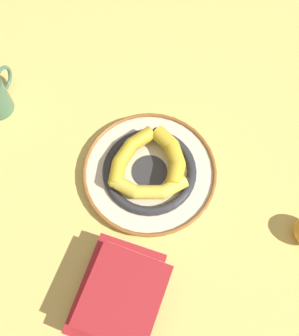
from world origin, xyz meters
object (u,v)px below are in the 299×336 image
object	(u,v)px
banana_b	(172,157)
banana_c	(129,154)
decorative_bowl	(150,172)
book_stack	(121,294)
banana_a	(148,188)

from	to	relation	value
banana_b	banana_c	bearing A→B (deg)	69.53
decorative_bowl	banana_b	xyz separation A→B (m)	(0.06, 0.00, 0.04)
decorative_bowl	book_stack	xyz separation A→B (m)	(-0.16, -0.24, 0.03)
book_stack	banana_b	bearing A→B (deg)	3.19
banana_b	banana_c	world-z (taller)	banana_b
decorative_bowl	banana_c	distance (m)	0.07
banana_a	book_stack	world-z (taller)	book_stack
banana_b	book_stack	world-z (taller)	book_stack
banana_c	book_stack	bearing A→B (deg)	29.03
banana_b	book_stack	distance (m)	0.32
banana_b	book_stack	size ratio (longest dim) A/B	0.68
banana_c	book_stack	world-z (taller)	book_stack
decorative_bowl	banana_a	bearing A→B (deg)	-116.38
banana_a	banana_c	size ratio (longest dim) A/B	1.15
decorative_bowl	book_stack	distance (m)	0.29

